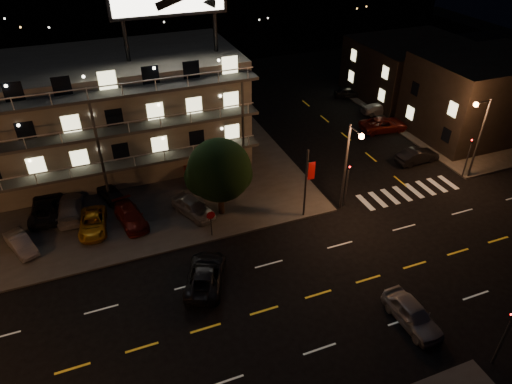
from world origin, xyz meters
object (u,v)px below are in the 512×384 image
object	(u,v)px
road_car_east	(412,314)
lot_car_2	(93,223)
lot_car_4	(193,207)
road_car_west	(205,275)
lot_car_7	(70,208)
side_car_0	(417,156)
tree	(219,172)

from	to	relation	value
road_car_east	lot_car_2	bearing A→B (deg)	134.36
lot_car_4	road_car_east	distance (m)	18.98
road_car_west	lot_car_7	bearing A→B (deg)	-30.20
side_car_0	road_car_east	world-z (taller)	road_car_east
lot_car_4	lot_car_7	world-z (taller)	lot_car_4
tree	lot_car_4	distance (m)	4.03
lot_car_7	road_car_west	world-z (taller)	lot_car_7
lot_car_2	road_car_east	size ratio (longest dim) A/B	0.99
lot_car_4	side_car_0	world-z (taller)	lot_car_4
side_car_0	road_car_east	distance (m)	21.39
lot_car_4	road_car_east	world-z (taller)	lot_car_4
road_car_west	side_car_0	bearing A→B (deg)	-136.97
lot_car_4	side_car_0	xyz separation A→B (m)	(23.30, 0.62, -0.16)
road_car_east	lot_car_4	bearing A→B (deg)	119.52
side_car_0	road_car_west	xyz separation A→B (m)	(-24.53, -8.57, -0.00)
lot_car_4	lot_car_7	bearing A→B (deg)	135.45
lot_car_4	lot_car_7	size ratio (longest dim) A/B	0.87
lot_car_2	road_car_east	xyz separation A→B (m)	(18.06, -17.04, -0.01)
lot_car_2	lot_car_7	distance (m)	3.15
tree	side_car_0	size ratio (longest dim) A/B	1.53
lot_car_2	lot_car_4	world-z (taller)	lot_car_4
lot_car_2	road_car_west	xyz separation A→B (m)	(6.83, -8.87, -0.04)
road_car_west	tree	bearing A→B (deg)	-91.43
tree	lot_car_2	xyz separation A→B (m)	(-10.27, 1.55, -3.43)
tree	road_car_west	world-z (taller)	tree
lot_car_2	side_car_0	world-z (taller)	side_car_0
lot_car_7	lot_car_4	bearing A→B (deg)	163.48
tree	side_car_0	bearing A→B (deg)	3.40
tree	lot_car_4	world-z (taller)	tree
road_car_east	road_car_west	xyz separation A→B (m)	(-11.23, 8.18, -0.03)
lot_car_2	road_car_east	bearing A→B (deg)	-36.86
road_car_east	side_car_0	bearing A→B (deg)	49.26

